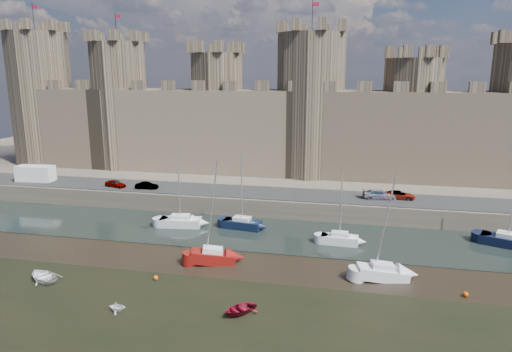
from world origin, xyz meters
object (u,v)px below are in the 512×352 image
Objects in this scene: sailboat_4 at (213,256)px; sailboat_5 at (382,272)px; sailboat_0 at (180,221)px; sailboat_2 at (339,238)px; sailboat_1 at (242,223)px; car_0 at (116,184)px; sailboat_3 at (509,240)px; car_3 at (399,195)px; car_1 at (147,186)px; car_2 at (379,195)px; van at (35,174)px.

sailboat_4 is 1.04× the size of sailboat_5.
sailboat_0 is 20.29m from sailboat_2.
sailboat_1 reaches higher than sailboat_2.
sailboat_2 is (33.54, -10.13, -2.32)m from car_0.
car_3 is at bearing 164.22° from sailboat_3.
sailboat_3 is (11.29, -8.96, -2.31)m from car_3.
sailboat_2 reaches higher than car_1.
car_3 is (2.64, 0.53, -0.08)m from car_2.
sailboat_3 reaches higher than car_1.
sailboat_4 reaches higher than sailboat_3.
van is at bearing 168.94° from sailboat_2.
van reaches higher than car_1.
sailboat_2 is at bearing -13.32° from sailboat_0.
sailboat_4 is at bearing 132.43° from car_2.
van is at bearing 82.06° from car_1.
sailboat_3 is (52.36, -6.92, -2.30)m from car_0.
sailboat_3 is (47.28, -6.82, -2.27)m from car_1.
car_1 is 0.30× the size of sailboat_4.
car_3 is 0.43× the size of sailboat_0.
sailboat_2 reaches higher than car_2.
car_0 is 0.81× the size of car_3.
car_1 is 30.26m from sailboat_2.
car_0 is at bearing 83.89° from car_1.
car_1 is 36.06m from car_3.
sailboat_4 is (7.46, -10.05, 0.02)m from sailboat_0.
car_3 is at bearing -71.03° from car_0.
sailboat_0 is 0.93× the size of sailboat_5.
car_1 is 37.63m from sailboat_5.
car_1 is at bearing 162.55° from sailboat_2.
sailboat_0 is at bearing 111.67° from car_3.
sailboat_4 is at bearing -143.84° from car_1.
car_2 is 0.46× the size of sailboat_0.
sailboat_0 is (-25.09, -9.62, -2.39)m from car_2.
sailboat_0 is 1.01× the size of sailboat_1.
sailboat_3 is at bearing 11.63° from sailboat_2.
sailboat_0 is at bearing 105.27° from car_2.
van is 0.59× the size of sailboat_0.
van reaches higher than car_3.
car_2 is at bearing -71.62° from car_0.
sailboat_1 is at bearing 111.37° from car_2.
van is at bearing 154.27° from sailboat_0.
sailboat_0 is at bearing -166.39° from sailboat_1.
sailboat_4 is at bearing -137.74° from sailboat_3.
sailboat_5 reaches higher than sailboat_0.
sailboat_2 is (12.25, -2.87, -0.02)m from sailboat_1.
sailboat_5 reaches higher than car_2.
sailboat_2 is (-7.53, -12.16, -2.33)m from car_3.
sailboat_5 is (-0.60, -19.99, -2.41)m from car_2.
sailboat_1 is at bearing -17.19° from van.
sailboat_0 is 39.03m from sailboat_3.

